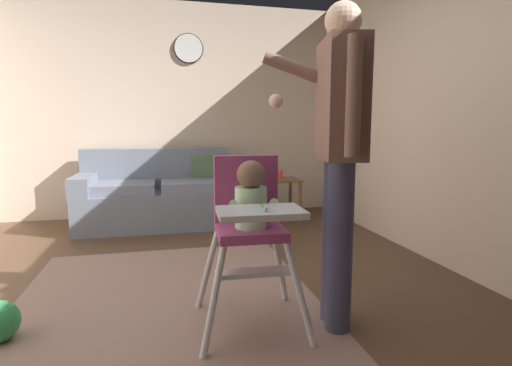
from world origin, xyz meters
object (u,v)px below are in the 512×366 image
adult_standing (339,149)px  wall_clock (188,48)px  side_table (281,191)px  couch (159,195)px  high_chair (250,212)px  sippy_cup (280,175)px

adult_standing → wall_clock: (-0.56, 3.13, 1.09)m
side_table → adult_standing: bearing=-99.7°
side_table → wall_clock: (-0.97, 0.77, 1.69)m
couch → adult_standing: 2.90m
adult_standing → wall_clock: bearing=-68.2°
high_chair → sippy_cup: bearing=162.2°
side_table → sippy_cup: sippy_cup is taller
high_chair → adult_standing: bearing=80.4°
couch → adult_standing: bearing=20.0°
couch → adult_standing: (0.97, -2.66, 0.65)m
couch → sippy_cup: (1.36, -0.29, 0.24)m
couch → wall_clock: 1.85m
high_chair → side_table: 2.44m
high_chair → sippy_cup: size_ratio=9.50×
couch → side_table: bearing=78.0°
sippy_cup → side_table: bearing=-0.0°
sippy_cup → wall_clock: 1.94m
high_chair → wall_clock: 3.35m
adult_standing → wall_clock: 3.36m
couch → adult_standing: adult_standing is taller
high_chair → side_table: size_ratio=1.83×
side_table → sippy_cup: 0.19m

